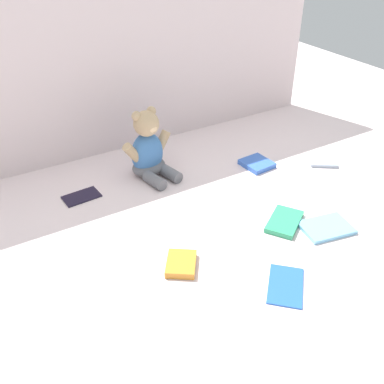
{
  "coord_description": "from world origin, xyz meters",
  "views": [
    {
      "loc": [
        -0.51,
        -0.97,
        0.77
      ],
      "look_at": [
        0.01,
        -0.1,
        0.1
      ],
      "focal_mm": 41.48,
      "sensor_mm": 36.0,
      "label": 1
    }
  ],
  "objects_px": {
    "book_case_3": "(286,285)",
    "book_case_1": "(257,164)",
    "book_case_2": "(326,228)",
    "teddy_bear": "(149,151)",
    "book_case_0": "(284,222)",
    "book_case_5": "(181,264)",
    "book_case_4": "(81,196)",
    "book_case_6": "(323,161)"
  },
  "relations": [
    {
      "from": "teddy_bear",
      "to": "book_case_2",
      "type": "height_order",
      "value": "teddy_bear"
    },
    {
      "from": "book_case_0",
      "to": "book_case_3",
      "type": "distance_m",
      "value": 0.25
    },
    {
      "from": "teddy_bear",
      "to": "book_case_2",
      "type": "relative_size",
      "value": 1.65
    },
    {
      "from": "book_case_0",
      "to": "book_case_6",
      "type": "bearing_deg",
      "value": 86.82
    },
    {
      "from": "book_case_0",
      "to": "book_case_6",
      "type": "relative_size",
      "value": 1.4
    },
    {
      "from": "book_case_6",
      "to": "teddy_bear",
      "type": "bearing_deg",
      "value": 101.48
    },
    {
      "from": "teddy_bear",
      "to": "book_case_2",
      "type": "bearing_deg",
      "value": -73.0
    },
    {
      "from": "book_case_4",
      "to": "book_case_3",
      "type": "bearing_deg",
      "value": -158.51
    },
    {
      "from": "book_case_0",
      "to": "book_case_4",
      "type": "relative_size",
      "value": 1.18
    },
    {
      "from": "teddy_bear",
      "to": "book_case_4",
      "type": "xyz_separation_m",
      "value": [
        -0.25,
        -0.02,
        -0.08
      ]
    },
    {
      "from": "book_case_3",
      "to": "book_case_1",
      "type": "bearing_deg",
      "value": -77.15
    },
    {
      "from": "book_case_4",
      "to": "book_case_5",
      "type": "xyz_separation_m",
      "value": [
        0.11,
        -0.43,
        0.0
      ]
    },
    {
      "from": "teddy_bear",
      "to": "book_case_4",
      "type": "distance_m",
      "value": 0.26
    },
    {
      "from": "book_case_1",
      "to": "book_case_3",
      "type": "distance_m",
      "value": 0.57
    },
    {
      "from": "book_case_1",
      "to": "book_case_5",
      "type": "distance_m",
      "value": 0.57
    },
    {
      "from": "book_case_2",
      "to": "book_case_5",
      "type": "bearing_deg",
      "value": 90.79
    },
    {
      "from": "teddy_bear",
      "to": "book_case_5",
      "type": "distance_m",
      "value": 0.47
    },
    {
      "from": "teddy_bear",
      "to": "book_case_1",
      "type": "relative_size",
      "value": 2.33
    },
    {
      "from": "teddy_bear",
      "to": "book_case_5",
      "type": "xyz_separation_m",
      "value": [
        -0.13,
        -0.45,
        -0.08
      ]
    },
    {
      "from": "book_case_0",
      "to": "book_case_4",
      "type": "height_order",
      "value": "book_case_0"
    },
    {
      "from": "teddy_bear",
      "to": "book_case_3",
      "type": "relative_size",
      "value": 1.71
    },
    {
      "from": "teddy_bear",
      "to": "book_case_0",
      "type": "bearing_deg",
      "value": -77.13
    },
    {
      "from": "book_case_0",
      "to": "book_case_5",
      "type": "distance_m",
      "value": 0.34
    },
    {
      "from": "book_case_2",
      "to": "book_case_6",
      "type": "height_order",
      "value": "same"
    },
    {
      "from": "book_case_0",
      "to": "teddy_bear",
      "type": "bearing_deg",
      "value": 171.15
    },
    {
      "from": "book_case_5",
      "to": "book_case_4",
      "type": "bearing_deg",
      "value": 139.45
    },
    {
      "from": "teddy_bear",
      "to": "book_case_1",
      "type": "xyz_separation_m",
      "value": [
        0.34,
        -0.14,
        -0.08
      ]
    },
    {
      "from": "book_case_2",
      "to": "book_case_6",
      "type": "relative_size",
      "value": 1.5
    },
    {
      "from": "book_case_0",
      "to": "book_case_2",
      "type": "bearing_deg",
      "value": 13.05
    },
    {
      "from": "teddy_bear",
      "to": "book_case_6",
      "type": "height_order",
      "value": "teddy_bear"
    },
    {
      "from": "book_case_1",
      "to": "book_case_5",
      "type": "relative_size",
      "value": 1.07
    },
    {
      "from": "book_case_2",
      "to": "book_case_4",
      "type": "bearing_deg",
      "value": 57.57
    },
    {
      "from": "book_case_0",
      "to": "book_case_6",
      "type": "xyz_separation_m",
      "value": [
        0.35,
        0.21,
        -0.0
      ]
    },
    {
      "from": "book_case_0",
      "to": "book_case_1",
      "type": "height_order",
      "value": "book_case_1"
    },
    {
      "from": "book_case_3",
      "to": "book_case_6",
      "type": "relative_size",
      "value": 1.44
    },
    {
      "from": "book_case_2",
      "to": "book_case_1",
      "type": "bearing_deg",
      "value": 3.09
    },
    {
      "from": "book_case_4",
      "to": "book_case_2",
      "type": "bearing_deg",
      "value": -137.22
    },
    {
      "from": "book_case_1",
      "to": "book_case_3",
      "type": "relative_size",
      "value": 0.74
    },
    {
      "from": "book_case_3",
      "to": "book_case_4",
      "type": "xyz_separation_m",
      "value": [
        -0.29,
        0.61,
        0.0
      ]
    },
    {
      "from": "book_case_1",
      "to": "book_case_0",
      "type": "bearing_deg",
      "value": 61.57
    },
    {
      "from": "book_case_2",
      "to": "book_case_6",
      "type": "xyz_separation_m",
      "value": [
        0.27,
        0.29,
        -0.0
      ]
    },
    {
      "from": "book_case_2",
      "to": "book_case_3",
      "type": "height_order",
      "value": "book_case_2"
    }
  ]
}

